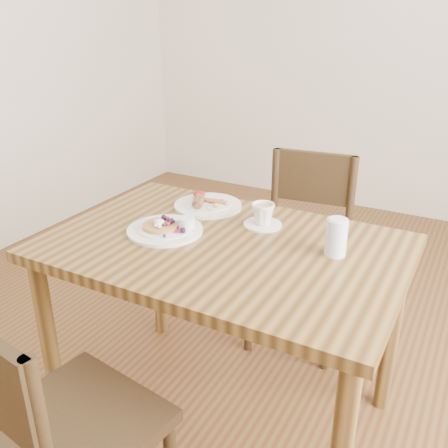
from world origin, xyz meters
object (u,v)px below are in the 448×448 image
Objects in this scene: dining_table at (224,268)px; chair_near at (53,427)px; teacup_saucer at (263,216)px; water_glass at (336,237)px; breakfast_plate at (207,204)px; chair_far at (303,241)px; pancake_plate at (167,228)px.

chair_near reaches higher than dining_table.
water_glass is (0.30, -0.10, 0.02)m from teacup_saucer.
breakfast_plate is at bearing 166.98° from teacup_saucer.
chair_far is at bearing 89.58° from teacup_saucer.
chair_far is (0.06, 0.66, -0.16)m from dining_table.
chair_near is at bearing 75.60° from chair_far.
dining_table is 0.73m from chair_near.
dining_table is at bearing -165.02° from water_glass.
breakfast_plate is (-0.28, -0.40, 0.27)m from chair_far.
pancake_plate is at bearing 60.47° from chair_far.
dining_table is 0.40m from water_glass.
dining_table is at bearing -105.64° from teacup_saucer.
chair_far reaches higher than pancake_plate.
teacup_saucer is (0.05, 0.20, 0.14)m from dining_table.
breakfast_plate is at bearing 89.26° from pancake_plate.
water_glass is (0.58, 0.11, 0.05)m from pancake_plate.
water_glass is at bearing 11.06° from pancake_plate.
breakfast_plate is 0.28m from teacup_saucer.
chair_far reaches higher than breakfast_plate.
chair_far is at bearing 55.27° from breakfast_plate.
teacup_saucer is at bearing 161.62° from water_glass.
dining_table is 0.25m from pancake_plate.
teacup_saucer is (0.27, -0.06, 0.03)m from breakfast_plate.
dining_table is 9.75× the size of water_glass.
chair_near is 1.00m from breakfast_plate.
chair_far reaches higher than teacup_saucer.
pancake_plate is (-0.28, -0.68, 0.27)m from chair_far.
chair_far is (0.18, 1.36, 0.00)m from chair_near.
teacup_saucer is (-0.00, -0.46, 0.30)m from chair_far.
pancake_plate is at bearing -175.43° from dining_table.
chair_far is 0.55m from teacup_saucer.
pancake_plate is 1.00× the size of breakfast_plate.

